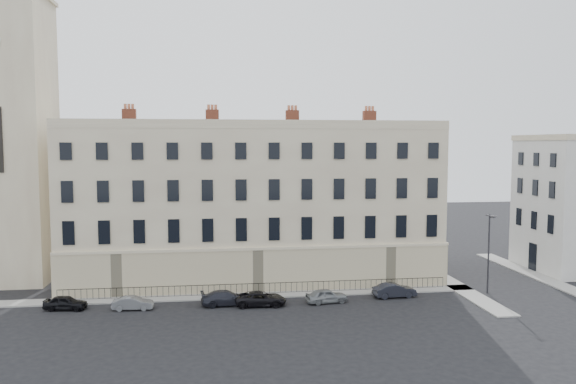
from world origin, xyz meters
The scene contains 14 objects.
ground centered at (0.00, 0.00, 0.00)m, with size 160.00×160.00×0.00m, color black.
terrace centered at (-5.97, 11.97, 7.50)m, with size 36.22×12.22×17.00m.
church_tower centered at (-30.00, 14.00, 18.66)m, with size 8.00×8.13×44.00m.
pavement_terrace centered at (-10.00, 5.00, 0.06)m, with size 48.00×2.00×0.12m, color gray.
pavement_east_return centered at (13.00, 8.00, 0.06)m, with size 2.00×24.00×0.12m, color gray.
pavement_adjacent centered at (23.00, 10.00, 0.06)m, with size 2.00×20.00×0.12m, color gray.
railings centered at (-6.00, 5.40, 0.55)m, with size 35.00×0.04×0.96m.
car_a centered at (-22.14, 2.80, 0.59)m, with size 1.40×3.48×1.18m, color black.
car_b centered at (-16.64, 2.11, 0.55)m, with size 1.16×3.32×1.09m, color slate.
car_c centered at (-8.98, 2.42, 0.62)m, with size 1.74×4.29×1.24m, color #20222B.
car_d centered at (-6.10, 1.86, 0.60)m, with size 1.99×4.31×1.20m, color black.
car_e centered at (-0.42, 1.97, 0.61)m, with size 1.45×3.60×1.23m, color gray.
car_f centered at (5.92, 2.87, 0.63)m, with size 1.33×3.83×1.26m, color black.
streetlamp centered at (14.81, 3.05, 4.05)m, with size 0.56×1.55×7.31m.
Camera 1 is at (-9.90, -44.40, 13.62)m, focal length 35.00 mm.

